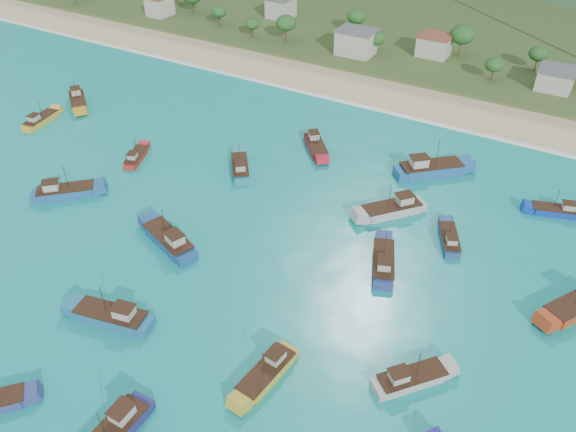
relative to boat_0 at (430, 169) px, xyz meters
The scene contains 21 objects.
ground 49.61m from the boat_0, 106.13° to the right, with size 600.00×600.00×0.00m, color #0B8382.
beach 34.27m from the boat_0, 113.72° to the left, with size 400.00×18.00×1.20m, color beige.
land 93.39m from the boat_0, 98.48° to the left, with size 400.00×110.00×2.40m, color #385123.
surf_line 25.86m from the boat_0, 122.22° to the left, with size 400.00×2.50×0.08m, color white.
village 55.97m from the boat_0, 82.68° to the left, with size 212.76×26.63×7.81m.
vegetation 61.39m from the boat_0, 114.69° to the left, with size 274.71×26.00×9.09m.
boat_0 is the anchor object (origin of this frame).
boat_1 16.13m from the boat_0, 94.64° to the right, with size 10.24×11.22×6.95m.
boat_3 24.10m from the boat_0, behind, with size 9.11×9.86×6.13m.
boat_5 57.35m from the boat_0, 91.79° to the right, with size 3.91×10.22×5.90m.
boat_7 51.03m from the boat_0, 73.79° to the right, with size 8.52×9.34×5.78m.
boat_12 37.35m from the boat_0, 151.25° to the right, with size 8.60×9.93×6.03m.
boat_13 84.88m from the boat_0, behind, with size 10.95×9.60×6.68m.
boat_16 87.04m from the boat_0, 164.18° to the right, with size 4.65×10.02×5.71m.
boat_18 30.37m from the boat_0, 84.72° to the right, with size 6.94×11.09×6.31m.
boat_19 65.43m from the boat_0, 113.00° to the right, with size 12.00×5.76×6.82m.
boat_22 69.71m from the boat_0, 143.32° to the right, with size 10.58×10.33×6.75m.
boat_23 21.47m from the boat_0, 62.49° to the right, with size 6.11×9.07×5.20m.
boat_26 52.32m from the boat_0, 124.71° to the right, with size 12.55×7.45×7.12m.
boat_28 59.17m from the boat_0, 154.94° to the right, with size 5.60×8.85×5.04m.
boat_31 24.04m from the boat_0, ahead, with size 9.42×5.22×5.34m.
Camera 1 is at (37.20, -47.53, 59.09)m, focal length 35.00 mm.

